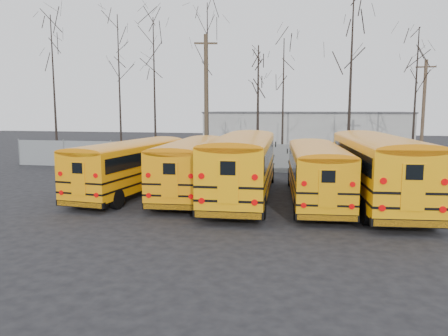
% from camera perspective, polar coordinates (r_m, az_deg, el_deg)
% --- Properties ---
extents(ground, '(120.00, 120.00, 0.00)m').
position_cam_1_polar(ground, '(19.41, 1.84, -5.57)').
color(ground, black).
rests_on(ground, ground).
extents(fence, '(40.00, 0.04, 2.00)m').
position_cam_1_polar(fence, '(30.97, 5.79, 1.28)').
color(fence, gray).
rests_on(fence, ground).
extents(distant_building, '(22.00, 8.00, 4.00)m').
position_cam_1_polar(distant_building, '(50.67, 10.56, 4.83)').
color(distant_building, '#B2B3AE').
rests_on(distant_building, ground).
extents(bus_a, '(3.36, 10.40, 2.86)m').
position_cam_1_polar(bus_a, '(23.23, -11.93, 0.68)').
color(bus_a, black).
rests_on(bus_a, ground).
extents(bus_b, '(3.16, 10.61, 2.93)m').
position_cam_1_polar(bus_b, '(22.51, -4.10, 0.70)').
color(bus_b, black).
rests_on(bus_b, ground).
extents(bus_c, '(3.41, 11.87, 3.28)m').
position_cam_1_polar(bus_c, '(21.40, 2.45, 0.91)').
color(bus_c, black).
rests_on(bus_c, ground).
extents(bus_d, '(3.31, 10.40, 2.87)m').
position_cam_1_polar(bus_d, '(21.07, 12.00, -0.03)').
color(bus_d, black).
rests_on(bus_d, ground).
extents(bus_e, '(3.93, 12.07, 3.32)m').
position_cam_1_polar(bus_e, '(21.45, 19.38, 0.55)').
color(bus_e, black).
rests_on(bus_e, ground).
extents(utility_pole_left, '(1.79, 0.55, 10.14)m').
position_cam_1_polar(utility_pole_left, '(34.60, -2.35, 8.97)').
color(utility_pole_left, '#443626').
rests_on(utility_pole_left, ground).
extents(utility_pole_right, '(1.45, 0.25, 8.11)m').
position_cam_1_polar(utility_pole_right, '(36.56, 24.57, 6.58)').
color(utility_pole_right, brown).
rests_on(utility_pole_right, ground).
extents(tree_0, '(0.26, 0.26, 12.28)m').
position_cam_1_polar(tree_0, '(40.63, -21.32, 9.59)').
color(tree_0, black).
rests_on(tree_0, ground).
extents(tree_1, '(0.26, 0.26, 12.41)m').
position_cam_1_polar(tree_1, '(39.44, -13.49, 10.07)').
color(tree_1, black).
rests_on(tree_1, ground).
extents(tree_2, '(0.26, 0.26, 12.05)m').
position_cam_1_polar(tree_2, '(38.23, -9.07, 9.99)').
color(tree_2, black).
rests_on(tree_2, ground).
extents(tree_3, '(0.26, 0.26, 12.98)m').
position_cam_1_polar(tree_3, '(36.79, -2.15, 10.89)').
color(tree_3, black).
rests_on(tree_3, ground).
extents(tree_4, '(0.26, 0.26, 9.11)m').
position_cam_1_polar(tree_4, '(33.08, 4.45, 7.88)').
color(tree_4, black).
rests_on(tree_4, ground).
extents(tree_5, '(0.26, 0.26, 9.46)m').
position_cam_1_polar(tree_5, '(32.33, 7.71, 8.14)').
color(tree_5, black).
rests_on(tree_5, ground).
extents(tree_6, '(0.26, 0.26, 12.41)m').
position_cam_1_polar(tree_6, '(33.19, 16.19, 10.45)').
color(tree_6, black).
rests_on(tree_6, ground).
extents(tree_7, '(0.26, 0.26, 10.14)m').
position_cam_1_polar(tree_7, '(34.33, 23.69, 8.11)').
color(tree_7, black).
rests_on(tree_7, ground).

